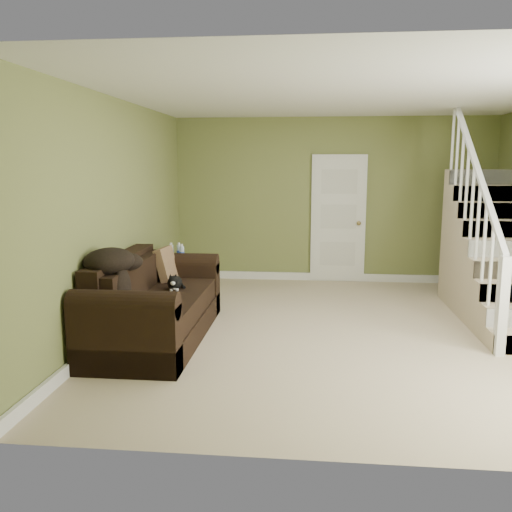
% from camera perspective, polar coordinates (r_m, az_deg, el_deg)
% --- Properties ---
extents(floor, '(5.00, 5.50, 0.01)m').
position_cam_1_polar(floor, '(6.27, 8.66, -7.86)').
color(floor, '#C1AD8B').
rests_on(floor, ground).
extents(ceiling, '(5.00, 5.50, 0.01)m').
position_cam_1_polar(ceiling, '(6.02, 9.31, 16.45)').
color(ceiling, white).
rests_on(ceiling, wall_back).
extents(wall_back, '(5.00, 0.04, 2.60)m').
position_cam_1_polar(wall_back, '(8.75, 8.03, 5.82)').
color(wall_back, olive).
rests_on(wall_back, floor).
extents(wall_front, '(5.00, 0.04, 2.60)m').
position_cam_1_polar(wall_front, '(3.29, 11.47, -0.68)').
color(wall_front, olive).
rests_on(wall_front, floor).
extents(wall_left, '(0.04, 5.50, 2.60)m').
position_cam_1_polar(wall_left, '(6.38, -14.11, 4.20)').
color(wall_left, olive).
rests_on(wall_left, floor).
extents(baseboard_back, '(5.00, 0.04, 0.12)m').
position_cam_1_polar(baseboard_back, '(8.89, 7.85, -2.19)').
color(baseboard_back, white).
rests_on(baseboard_back, floor).
extents(baseboard_left, '(0.04, 5.50, 0.12)m').
position_cam_1_polar(baseboard_left, '(6.60, -13.42, -6.57)').
color(baseboard_left, white).
rests_on(baseboard_left, floor).
extents(door, '(0.86, 0.12, 2.02)m').
position_cam_1_polar(door, '(8.73, 8.66, 3.86)').
color(door, white).
rests_on(door, floor).
extents(staircase, '(1.00, 2.51, 2.82)m').
position_cam_1_polar(staircase, '(7.42, 24.00, -0.75)').
color(staircase, '#C1AD8B').
rests_on(staircase, floor).
extents(sofa, '(0.99, 2.29, 0.91)m').
position_cam_1_polar(sofa, '(5.98, -10.84, -5.35)').
color(sofa, black).
rests_on(sofa, floor).
extents(side_table, '(0.59, 0.59, 0.80)m').
position_cam_1_polar(side_table, '(7.52, -8.22, -2.52)').
color(side_table, black).
rests_on(side_table, floor).
extents(cat, '(0.23, 0.43, 0.21)m').
position_cam_1_polar(cat, '(6.10, -8.60, -2.79)').
color(cat, black).
rests_on(cat, sofa).
extents(banana, '(0.05, 0.17, 0.05)m').
position_cam_1_polar(banana, '(5.31, -10.55, -5.36)').
color(banana, gold).
rests_on(banana, sofa).
extents(throw_pillow, '(0.23, 0.41, 0.41)m').
position_cam_1_polar(throw_pillow, '(6.61, -9.41, -0.82)').
color(throw_pillow, '#503420').
rests_on(throw_pillow, sofa).
extents(throw_blanket, '(0.58, 0.70, 0.26)m').
position_cam_1_polar(throw_blanket, '(5.50, -15.21, -0.52)').
color(throw_blanket, black).
rests_on(throw_blanket, sofa).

